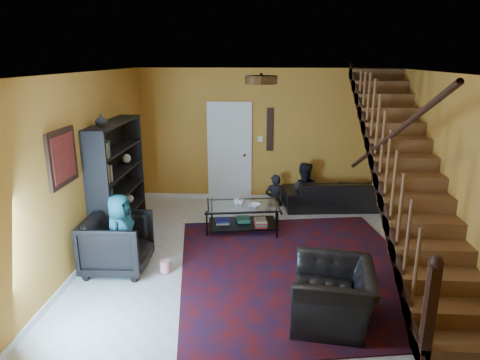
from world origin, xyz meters
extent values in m
plane|color=beige|center=(0.00, 0.00, 0.00)|extent=(5.50, 5.50, 0.00)
plane|color=orange|center=(0.00, 2.75, 1.40)|extent=(5.20, 0.00, 5.20)
plane|color=orange|center=(0.00, -2.75, 1.40)|extent=(5.20, 0.00, 5.20)
plane|color=orange|center=(-2.60, 0.00, 1.40)|extent=(0.00, 5.50, 5.50)
plane|color=orange|center=(2.60, 0.00, 1.40)|extent=(0.00, 5.50, 5.50)
plane|color=white|center=(0.00, 0.00, 2.80)|extent=(5.50, 5.50, 0.00)
cube|color=silver|center=(0.00, 2.74, 0.05)|extent=(5.20, 0.02, 0.10)
cube|color=silver|center=(-2.59, 0.00, 0.05)|extent=(0.02, 5.50, 0.10)
cube|color=orange|center=(2.12, 0.00, 1.32)|extent=(0.95, 4.92, 2.83)
cube|color=black|center=(1.67, 0.00, 1.40)|extent=(0.04, 5.02, 3.02)
cylinder|color=black|center=(1.70, 0.00, 1.85)|extent=(0.07, 4.20, 2.44)
cube|color=black|center=(1.70, -2.40, 0.55)|extent=(0.10, 0.10, 1.10)
cube|color=black|center=(-2.41, 0.60, 1.00)|extent=(0.35, 1.80, 2.00)
cube|color=black|center=(-2.41, 0.60, 0.40)|extent=(0.35, 1.72, 0.03)
cube|color=black|center=(-2.41, 0.60, 1.16)|extent=(0.35, 1.72, 0.03)
cube|color=silver|center=(-0.70, 2.73, 1.02)|extent=(0.82, 0.05, 2.05)
cube|color=maroon|center=(-2.57, -0.90, 1.75)|extent=(0.04, 0.74, 0.74)
cube|color=black|center=(0.15, 2.73, 1.55)|extent=(0.14, 0.03, 0.90)
cylinder|color=#3F2814|center=(0.00, -0.80, 2.74)|extent=(0.40, 0.40, 0.10)
cube|color=#450C0D|center=(0.59, -0.45, 0.01)|extent=(4.00, 4.41, 0.02)
imported|color=black|center=(1.50, 2.30, 0.30)|extent=(2.13, 1.00, 0.60)
imported|color=black|center=(-2.05, -0.61, 0.41)|extent=(0.91, 0.89, 0.82)
imported|color=black|center=(0.88, -1.68, 0.34)|extent=(1.04, 1.16, 0.68)
imported|color=black|center=(0.28, 2.35, 0.12)|extent=(0.44, 0.32, 1.13)
imported|color=black|center=(0.86, 2.35, 0.25)|extent=(0.74, 0.61, 1.39)
imported|color=#1C596C|center=(-1.95, -0.71, 0.60)|extent=(0.44, 0.62, 1.20)
cube|color=black|center=(-0.92, 0.65, 0.24)|extent=(0.03, 0.03, 0.48)
cube|color=black|center=(0.29, 0.65, 0.24)|extent=(0.03, 0.03, 0.48)
cube|color=black|center=(-0.92, 1.33, 0.24)|extent=(0.03, 0.03, 0.48)
cube|color=black|center=(0.29, 1.33, 0.24)|extent=(0.03, 0.03, 0.48)
cube|color=black|center=(-0.32, 0.99, 0.13)|extent=(1.30, 0.85, 0.02)
cube|color=silver|center=(-0.32, 0.99, 0.48)|extent=(1.36, 0.92, 0.02)
imported|color=#999999|center=(-0.36, 1.01, 0.53)|extent=(0.12, 0.12, 0.09)
imported|color=#999999|center=(-0.43, 1.02, 0.53)|extent=(0.13, 0.13, 0.10)
imported|color=#999999|center=(-0.11, 0.91, 0.51)|extent=(0.26, 0.26, 0.05)
imported|color=#999999|center=(-2.41, 0.10, 2.10)|extent=(0.18, 0.18, 0.19)
cylinder|color=red|center=(-1.35, -0.67, 0.11)|extent=(0.17, 0.17, 0.17)
camera|label=1|loc=(0.07, -6.16, 3.01)|focal=32.00mm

